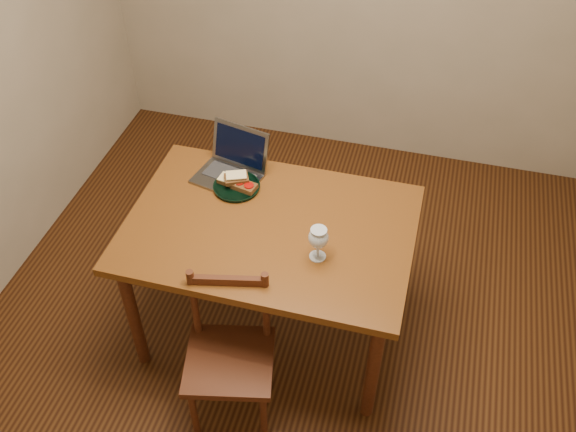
% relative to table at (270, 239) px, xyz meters
% --- Properties ---
extents(floor, '(3.20, 3.20, 0.02)m').
position_rel_table_xyz_m(floor, '(0.08, 0.08, -0.66)').
color(floor, black).
rests_on(floor, ground).
extents(table, '(1.30, 0.90, 0.74)m').
position_rel_table_xyz_m(table, '(0.00, 0.00, 0.00)').
color(table, '#562F0E').
rests_on(table, floor).
extents(chair, '(0.45, 0.44, 0.41)m').
position_rel_table_xyz_m(chair, '(-0.04, -0.49, -0.21)').
color(chair, '#38170B').
rests_on(chair, floor).
extents(plate, '(0.23, 0.23, 0.02)m').
position_rel_table_xyz_m(plate, '(-0.22, 0.20, 0.10)').
color(plate, black).
rests_on(plate, table).
extents(sandwich_cheese, '(0.12, 0.08, 0.03)m').
position_rel_table_xyz_m(sandwich_cheese, '(-0.26, 0.22, 0.12)').
color(sandwich_cheese, '#381E0C').
rests_on(sandwich_cheese, plate).
extents(sandwich_tomato, '(0.13, 0.09, 0.04)m').
position_rel_table_xyz_m(sandwich_tomato, '(-0.18, 0.19, 0.12)').
color(sandwich_tomato, '#381E0C').
rests_on(sandwich_tomato, plate).
extents(sandwich_top, '(0.13, 0.11, 0.03)m').
position_rel_table_xyz_m(sandwich_top, '(-0.22, 0.21, 0.15)').
color(sandwich_top, '#381E0C').
rests_on(sandwich_top, plate).
extents(milk_glass, '(0.09, 0.09, 0.17)m').
position_rel_table_xyz_m(milk_glass, '(0.25, -0.13, 0.17)').
color(milk_glass, white).
rests_on(milk_glass, table).
extents(laptop, '(0.36, 0.34, 0.22)m').
position_rel_table_xyz_m(laptop, '(-0.28, 0.31, 0.14)').
color(laptop, slate).
rests_on(laptop, table).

